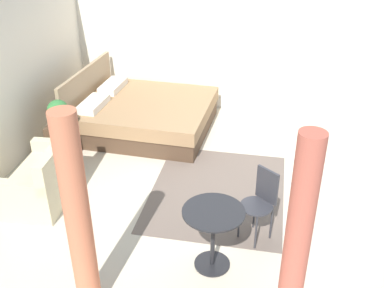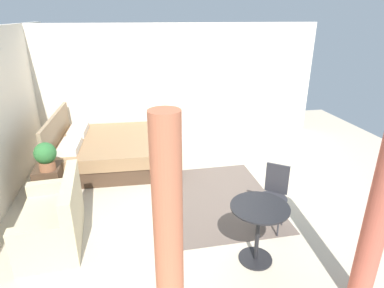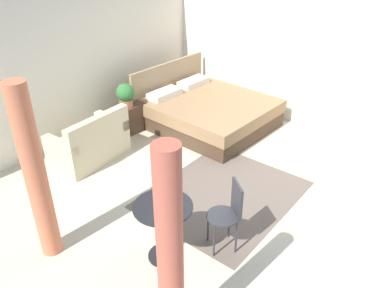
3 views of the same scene
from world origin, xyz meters
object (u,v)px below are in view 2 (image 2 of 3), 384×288
(balcony_table, at_px, (258,223))
(cafe_chair_near_window, at_px, (275,191))
(bed, at_px, (114,150))
(potted_plant, at_px, (46,155))
(nightstand, at_px, (50,182))
(couch, at_px, (55,220))

(balcony_table, xyz_separation_m, cafe_chair_near_window, (0.61, -0.48, 0.02))
(bed, bearing_deg, cafe_chair_near_window, -138.79)
(potted_plant, bearing_deg, nightstand, 19.83)
(potted_plant, bearing_deg, cafe_chair_near_window, -112.60)
(couch, bearing_deg, nightstand, 14.04)
(couch, height_order, potted_plant, potted_plant)
(bed, bearing_deg, potted_plant, 141.58)
(bed, distance_m, nightstand, 1.47)
(balcony_table, bearing_deg, bed, 28.82)
(bed, relative_size, balcony_table, 3.08)
(cafe_chair_near_window, bearing_deg, bed, 41.21)
(couch, distance_m, potted_plant, 1.19)
(couch, height_order, nightstand, couch)
(cafe_chair_near_window, bearing_deg, nightstand, 66.10)
(potted_plant, xyz_separation_m, balcony_table, (-1.92, -2.66, -0.25))
(nightstand, height_order, cafe_chair_near_window, cafe_chair_near_window)
(nightstand, bearing_deg, couch, -165.96)
(nightstand, relative_size, balcony_table, 0.71)
(couch, relative_size, nightstand, 2.36)
(bed, height_order, balcony_table, bed)
(couch, bearing_deg, bed, -17.11)
(balcony_table, bearing_deg, nightstand, 53.19)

